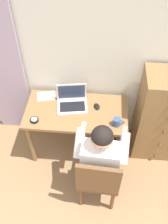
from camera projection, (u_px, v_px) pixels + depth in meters
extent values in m
cube|color=silver|center=(103.00, 53.00, 2.67)|extent=(4.80, 0.05, 2.50)
cube|color=#B29EBC|center=(1.00, 64.00, 2.81)|extent=(0.48, 0.03, 2.17)
cube|color=olive|center=(76.00, 112.00, 2.85)|extent=(1.16, 0.60, 0.03)
cylinder|color=olive|center=(31.00, 144.00, 2.98)|extent=(0.06, 0.06, 0.68)
cylinder|color=olive|center=(119.00, 151.00, 2.92)|extent=(0.06, 0.06, 0.68)
cylinder|color=olive|center=(39.00, 114.00, 3.31)|extent=(0.06, 0.06, 0.68)
cylinder|color=olive|center=(119.00, 119.00, 3.24)|extent=(0.06, 0.06, 0.68)
cube|color=olive|center=(162.00, 117.00, 2.92)|extent=(0.58, 0.42, 1.21)
sphere|color=brown|center=(155.00, 156.00, 3.13)|extent=(0.04, 0.04, 0.04)
sphere|color=brown|center=(159.00, 145.00, 2.95)|extent=(0.04, 0.04, 0.04)
sphere|color=brown|center=(164.00, 132.00, 2.77)|extent=(0.04, 0.04, 0.04)
cube|color=brown|center=(99.00, 174.00, 2.62)|extent=(0.44, 0.42, 0.05)
cube|color=brown|center=(98.00, 180.00, 2.33)|extent=(0.42, 0.06, 0.42)
cylinder|color=brown|center=(114.00, 173.00, 2.88)|extent=(0.04, 0.04, 0.40)
cylinder|color=brown|center=(85.00, 170.00, 2.91)|extent=(0.04, 0.04, 0.40)
cylinder|color=brown|center=(112.00, 200.00, 2.66)|extent=(0.04, 0.04, 0.40)
cylinder|color=brown|center=(80.00, 196.00, 2.70)|extent=(0.04, 0.04, 0.40)
cylinder|color=#33384C|center=(109.00, 155.00, 2.72)|extent=(0.16, 0.41, 0.14)
cylinder|color=#33384C|center=(93.00, 153.00, 2.74)|extent=(0.16, 0.41, 0.14)
cylinder|color=#33384C|center=(109.00, 152.00, 3.03)|extent=(0.11, 0.11, 0.47)
cylinder|color=#33384C|center=(94.00, 150.00, 3.05)|extent=(0.11, 0.11, 0.47)
cube|color=white|center=(100.00, 161.00, 2.41)|extent=(0.37, 0.22, 0.46)
cylinder|color=white|center=(124.00, 148.00, 2.41)|extent=(0.11, 0.30, 0.25)
cylinder|color=white|center=(79.00, 143.00, 2.45)|extent=(0.11, 0.30, 0.25)
cylinder|color=#DBAD8E|center=(124.00, 138.00, 2.62)|extent=(0.08, 0.27, 0.11)
cylinder|color=#DBAD8E|center=(82.00, 133.00, 2.67)|extent=(0.08, 0.27, 0.11)
sphere|color=#DBAD8E|center=(102.00, 138.00, 2.15)|extent=(0.20, 0.20, 0.20)
sphere|color=black|center=(102.00, 136.00, 2.13)|extent=(0.20, 0.20, 0.20)
cube|color=silver|center=(72.00, 107.00, 2.87)|extent=(0.37, 0.29, 0.02)
cube|color=black|center=(72.00, 107.00, 2.85)|extent=(0.31, 0.20, 0.00)
cube|color=silver|center=(71.00, 91.00, 2.86)|extent=(0.34, 0.06, 0.22)
cube|color=#2D3851|center=(71.00, 92.00, 2.86)|extent=(0.30, 0.05, 0.18)
ellipsoid|color=black|center=(97.00, 106.00, 2.86)|extent=(0.09, 0.11, 0.03)
cylinder|color=black|center=(34.00, 120.00, 2.72)|extent=(0.09, 0.09, 0.03)
cylinder|color=silver|center=(34.00, 119.00, 2.71)|extent=(0.06, 0.06, 0.00)
cube|color=silver|center=(46.00, 96.00, 2.99)|extent=(0.24, 0.19, 0.01)
cylinder|color=#33518C|center=(116.00, 122.00, 2.66)|extent=(0.08, 0.08, 0.09)
torus|color=#33518C|center=(121.00, 122.00, 2.66)|extent=(0.06, 0.01, 0.06)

